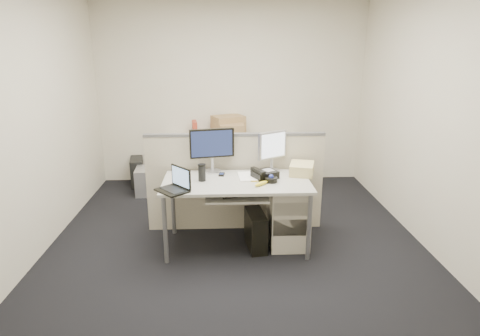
{
  "coord_description": "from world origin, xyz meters",
  "views": [
    {
      "loc": [
        -0.13,
        -3.87,
        2.06
      ],
      "look_at": [
        0.04,
        0.15,
        0.82
      ],
      "focal_mm": 30.0,
      "sensor_mm": 36.0,
      "label": 1
    }
  ],
  "objects_px": {
    "desk": "(236,187)",
    "laptop": "(172,180)",
    "monitor_main": "(212,151)",
    "desk_phone": "(265,174)"
  },
  "relations": [
    {
      "from": "desk",
      "to": "laptop",
      "type": "distance_m",
      "value": 0.7
    },
    {
      "from": "monitor_main",
      "to": "desk_phone",
      "type": "xyz_separation_m",
      "value": [
        0.55,
        -0.24,
        -0.2
      ]
    },
    {
      "from": "laptop",
      "to": "desk_phone",
      "type": "relative_size",
      "value": 1.23
    },
    {
      "from": "monitor_main",
      "to": "desk_phone",
      "type": "distance_m",
      "value": 0.63
    },
    {
      "from": "desk",
      "to": "desk_phone",
      "type": "bearing_deg",
      "value": 14.93
    },
    {
      "from": "laptop",
      "to": "desk_phone",
      "type": "xyz_separation_m",
      "value": [
        0.92,
        0.36,
        -0.07
      ]
    },
    {
      "from": "desk",
      "to": "monitor_main",
      "type": "distance_m",
      "value": 0.51
    },
    {
      "from": "monitor_main",
      "to": "desk_phone",
      "type": "height_order",
      "value": "monitor_main"
    },
    {
      "from": "monitor_main",
      "to": "desk_phone",
      "type": "bearing_deg",
      "value": -35.06
    },
    {
      "from": "desk",
      "to": "laptop",
      "type": "relative_size",
      "value": 5.09
    }
  ]
}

